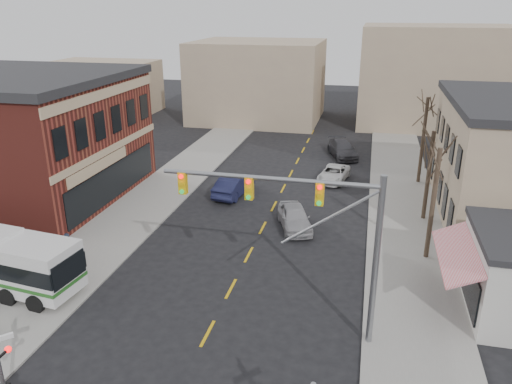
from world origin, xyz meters
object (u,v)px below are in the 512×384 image
car_a (295,217)px  car_d (343,149)px  car_b (234,185)px  pedestrian_far (69,247)px  car_c (334,174)px  traffic_signal_mast (315,222)px  pedestrian_near (26,279)px  rr_crossing_west (10,373)px

car_a → car_d: size_ratio=0.88×
car_a → car_b: (-5.70, 5.20, 0.03)m
car_b → pedestrian_far: pedestrian_far is taller
car_c → traffic_signal_mast: bearing=-78.9°
car_a → car_b: size_ratio=0.93×
car_a → car_d: 18.12m
car_c → car_b: bearing=-136.1°
car_b → pedestrian_near: 18.00m
traffic_signal_mast → car_a: bearing=102.4°
pedestrian_near → rr_crossing_west: bearing=-169.8°
car_d → pedestrian_near: bearing=-134.3°
car_d → pedestrian_far: pedestrian_far is taller
traffic_signal_mast → rr_crossing_west: 12.85m
car_d → pedestrian_near: size_ratio=2.86×
car_a → car_b: bearing=118.4°
pedestrian_far → pedestrian_near: bearing=-139.2°
traffic_signal_mast → car_d: (-0.51, 29.49, -4.94)m
car_d → car_b: bearing=-139.7°
car_a → pedestrian_far: pedestrian_far is taller
car_b → car_d: 14.96m
car_a → pedestrian_near: size_ratio=2.51×
traffic_signal_mast → car_a: size_ratio=2.03×
car_a → pedestrian_near: 16.83m
car_c → pedestrian_near: pedestrian_near is taller
traffic_signal_mast → pedestrian_near: size_ratio=5.10×
car_d → car_c: bearing=-110.4°
car_c → pedestrian_near: 26.07m
traffic_signal_mast → pedestrian_near: (-14.75, -0.09, -4.66)m
traffic_signal_mast → rr_crossing_west: bearing=-143.7°
car_a → rr_crossing_west: bearing=-130.7°
pedestrian_near → car_d: bearing=-49.4°
car_b → pedestrian_near: size_ratio=2.70×
traffic_signal_mast → car_c: bearing=91.9°
rr_crossing_west → car_c: (9.17, 29.18, -1.33)m
car_d → car_a: bearing=-115.0°
car_a → pedestrian_far: (-12.21, -7.69, 0.18)m
car_a → car_c: 10.56m
car_c → pedestrian_near: bearing=-113.4°
rr_crossing_west → car_c: bearing=72.6°
car_b → pedestrian_far: (-6.51, -12.89, 0.15)m
traffic_signal_mast → car_d: bearing=91.0°
car_a → pedestrian_near: bearing=-155.8°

